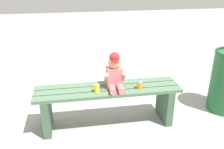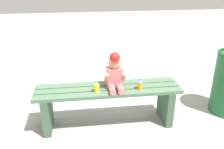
{
  "view_description": "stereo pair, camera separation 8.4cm",
  "coord_description": "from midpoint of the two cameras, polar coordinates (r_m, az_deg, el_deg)",
  "views": [
    {
      "loc": [
        -0.36,
        -2.39,
        1.69
      ],
      "look_at": [
        0.04,
        -0.05,
        0.65
      ],
      "focal_mm": 39.17,
      "sensor_mm": 36.0,
      "label": 1
    },
    {
      "loc": [
        -0.28,
        -2.41,
        1.69
      ],
      "look_at": [
        0.04,
        -0.05,
        0.65
      ],
      "focal_mm": 39.17,
      "sensor_mm": 36.0,
      "label": 2
    }
  ],
  "objects": [
    {
      "name": "ground_plane",
      "position": [
        2.96,
        -1.74,
        -11.33
      ],
      "size": [
        16.0,
        16.0,
        0.0
      ],
      "primitive_type": "plane",
      "color": "#999993"
    },
    {
      "name": "child_figure",
      "position": [
        2.64,
        -0.26,
        0.37
      ],
      "size": [
        0.23,
        0.27,
        0.4
      ],
      "color": "#E56666",
      "rests_on": "park_bench"
    },
    {
      "name": "sippy_cup_right",
      "position": [
        2.69,
        5.61,
        -2.14
      ],
      "size": [
        0.06,
        0.06,
        0.12
      ],
      "color": "orange",
      "rests_on": "park_bench"
    },
    {
      "name": "sippy_cup_left",
      "position": [
        2.61,
        -4.49,
        -2.9
      ],
      "size": [
        0.06,
        0.06,
        0.12
      ],
      "color": "yellow",
      "rests_on": "park_bench"
    },
    {
      "name": "park_bench",
      "position": [
        2.78,
        -1.82,
        -5.92
      ],
      "size": [
        1.61,
        0.37,
        0.47
      ],
      "color": "#47664C",
      "rests_on": "ground_plane"
    }
  ]
}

